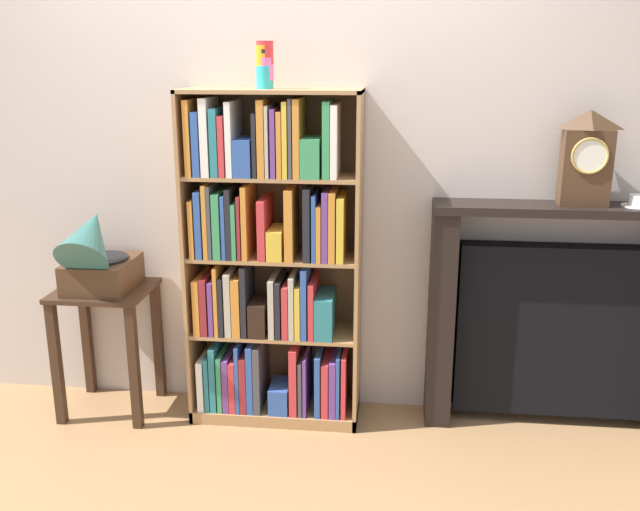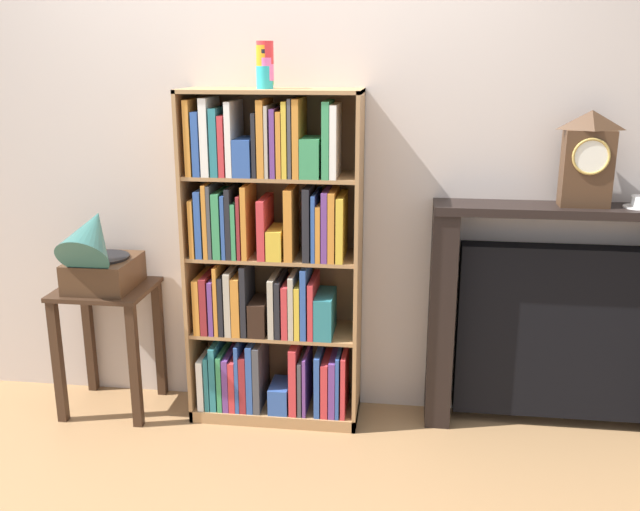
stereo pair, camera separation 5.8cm
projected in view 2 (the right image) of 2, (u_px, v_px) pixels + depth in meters
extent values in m
cube|color=#997047|center=(275.00, 421.00, 3.53)|extent=(8.13, 6.40, 0.02)
cube|color=beige|center=(332.00, 155.00, 3.40)|extent=(5.13, 0.08, 2.60)
cube|color=#A87A4C|center=(193.00, 258.00, 3.42)|extent=(0.02, 0.32, 1.62)
cube|color=#A87A4C|center=(358.00, 264.00, 3.32)|extent=(0.02, 0.32, 1.62)
cube|color=brown|center=(280.00, 252.00, 3.52)|extent=(0.83, 0.01, 1.62)
cube|color=#A87A4C|center=(271.00, 91.00, 3.16)|extent=(0.83, 0.32, 0.02)
cube|color=#A87A4C|center=(277.00, 407.00, 3.59)|extent=(0.83, 0.32, 0.06)
cube|color=white|center=(206.00, 378.00, 3.55)|extent=(0.03, 0.22, 0.26)
cube|color=teal|center=(212.00, 377.00, 3.54)|extent=(0.02, 0.22, 0.28)
cube|color=teal|center=(218.00, 371.00, 3.54)|extent=(0.03, 0.24, 0.33)
cube|color=#388E56|center=(225.00, 376.00, 3.54)|extent=(0.02, 0.24, 0.29)
cube|color=#663884|center=(231.00, 377.00, 3.54)|extent=(0.03, 0.24, 0.28)
cube|color=#C63338|center=(236.00, 380.00, 3.53)|extent=(0.03, 0.22, 0.26)
cube|color=#2D519E|center=(242.00, 371.00, 3.53)|extent=(0.02, 0.25, 0.35)
cube|color=maroon|center=(248.00, 376.00, 3.54)|extent=(0.03, 0.26, 0.29)
cube|color=#2D519E|center=(255.00, 370.00, 3.53)|extent=(0.03, 0.28, 0.35)
cube|color=#424247|center=(261.00, 372.00, 3.52)|extent=(0.03, 0.26, 0.34)
cube|color=#2D519E|center=(281.00, 395.00, 3.50)|extent=(0.10, 0.19, 0.13)
cube|color=#C63338|center=(296.00, 375.00, 3.48)|extent=(0.04, 0.22, 0.34)
cube|color=#424247|center=(303.00, 381.00, 3.49)|extent=(0.02, 0.24, 0.28)
cube|color=#663884|center=(307.00, 378.00, 3.50)|extent=(0.02, 0.27, 0.30)
cube|color=#2D519E|center=(320.00, 378.00, 3.49)|extent=(0.03, 0.27, 0.31)
cube|color=#C63338|center=(327.00, 383.00, 3.47)|extent=(0.03, 0.23, 0.28)
cube|color=#663884|center=(334.00, 383.00, 3.46)|extent=(0.03, 0.22, 0.29)
cube|color=#2D519E|center=(340.00, 379.00, 3.48)|extent=(0.02, 0.26, 0.32)
cube|color=#C63338|center=(345.00, 381.00, 3.45)|extent=(0.02, 0.22, 0.31)
cube|color=#A87A4C|center=(276.00, 330.00, 3.47)|extent=(0.79, 0.30, 0.02)
cube|color=orange|center=(203.00, 300.00, 3.45)|extent=(0.03, 0.26, 0.27)
cube|color=maroon|center=(210.00, 300.00, 3.45)|extent=(0.03, 0.26, 0.28)
cube|color=#663884|center=(216.00, 302.00, 3.43)|extent=(0.02, 0.24, 0.27)
cube|color=orange|center=(221.00, 295.00, 3.43)|extent=(0.02, 0.24, 0.34)
cube|color=black|center=(226.00, 301.00, 3.42)|extent=(0.02, 0.23, 0.29)
cube|color=#B2A893|center=(233.00, 298.00, 3.42)|extent=(0.03, 0.24, 0.31)
cube|color=orange|center=(241.00, 300.00, 3.44)|extent=(0.04, 0.28, 0.29)
cube|color=black|center=(248.00, 296.00, 3.40)|extent=(0.03, 0.22, 0.35)
cube|color=black|center=(260.00, 316.00, 3.40)|extent=(0.08, 0.19, 0.16)
cube|color=#B2A893|center=(275.00, 303.00, 3.40)|extent=(0.03, 0.24, 0.29)
cube|color=black|center=(282.00, 303.00, 3.41)|extent=(0.03, 0.26, 0.28)
cube|color=#C63338|center=(288.00, 306.00, 3.39)|extent=(0.03, 0.24, 0.26)
cube|color=#B2A893|center=(295.00, 301.00, 3.39)|extent=(0.02, 0.26, 0.31)
cube|color=gold|center=(300.00, 307.00, 3.38)|extent=(0.03, 0.23, 0.26)
cube|color=#2D519E|center=(306.00, 299.00, 3.37)|extent=(0.03, 0.24, 0.35)
cube|color=#C63338|center=(314.00, 305.00, 3.39)|extent=(0.03, 0.27, 0.28)
cube|color=teal|center=(325.00, 313.00, 3.38)|extent=(0.09, 0.24, 0.20)
cube|color=#A87A4C|center=(274.00, 255.00, 3.37)|extent=(0.79, 0.30, 0.02)
cube|color=orange|center=(199.00, 224.00, 3.36)|extent=(0.02, 0.28, 0.27)
cube|color=#2D519E|center=(205.00, 220.00, 3.34)|extent=(0.03, 0.25, 0.32)
cube|color=orange|center=(212.00, 217.00, 3.33)|extent=(0.02, 0.26, 0.35)
cube|color=#424247|center=(216.00, 218.00, 3.33)|extent=(0.02, 0.27, 0.34)
cube|color=#388E56|center=(222.00, 222.00, 3.32)|extent=(0.04, 0.24, 0.31)
cube|color=#2D519E|center=(228.00, 224.00, 3.31)|extent=(0.02, 0.22, 0.30)
cube|color=black|center=(234.00, 220.00, 3.31)|extent=(0.02, 0.24, 0.33)
cube|color=#388E56|center=(239.00, 227.00, 3.31)|extent=(0.02, 0.23, 0.26)
cube|color=maroon|center=(243.00, 224.00, 3.30)|extent=(0.02, 0.22, 0.30)
cube|color=orange|center=(249.00, 219.00, 3.30)|extent=(0.02, 0.24, 0.34)
cube|color=#C63338|center=(265.00, 226.00, 3.30)|extent=(0.04, 0.24, 0.28)
cube|color=gold|center=(277.00, 242.00, 3.29)|extent=(0.07, 0.20, 0.14)
cube|color=orange|center=(291.00, 222.00, 3.26)|extent=(0.04, 0.21, 0.33)
cube|color=black|center=(309.00, 221.00, 3.26)|extent=(0.03, 0.24, 0.34)
cube|color=#2D519E|center=(316.00, 224.00, 3.28)|extent=(0.02, 0.27, 0.31)
cube|color=orange|center=(321.00, 229.00, 3.28)|extent=(0.02, 0.26, 0.26)
cube|color=#663884|center=(327.00, 223.00, 3.27)|extent=(0.03, 0.27, 0.32)
cube|color=orange|center=(334.00, 224.00, 3.25)|extent=(0.03, 0.24, 0.32)
cube|color=gold|center=(342.00, 226.00, 3.26)|extent=(0.03, 0.25, 0.30)
cube|color=#A87A4C|center=(273.00, 176.00, 3.26)|extent=(0.79, 0.30, 0.02)
cube|color=orange|center=(194.00, 137.00, 3.22)|extent=(0.03, 0.22, 0.34)
cube|color=#2D519E|center=(203.00, 142.00, 3.24)|extent=(0.03, 0.26, 0.29)
cube|color=white|center=(210.00, 136.00, 3.21)|extent=(0.04, 0.24, 0.35)
cube|color=teal|center=(220.00, 141.00, 3.22)|extent=(0.03, 0.25, 0.30)
cube|color=#C63338|center=(228.00, 144.00, 3.23)|extent=(0.03, 0.28, 0.27)
cube|color=white|center=(234.00, 138.00, 3.21)|extent=(0.03, 0.26, 0.33)
cube|color=#2D519E|center=(246.00, 156.00, 3.21)|extent=(0.08, 0.21, 0.17)
cube|color=black|center=(259.00, 143.00, 3.20)|extent=(0.02, 0.25, 0.29)
cube|color=orange|center=(265.00, 137.00, 3.18)|extent=(0.03, 0.24, 0.34)
cube|color=#B2A893|center=(272.00, 140.00, 3.19)|extent=(0.02, 0.26, 0.32)
cube|color=#663884|center=(277.00, 141.00, 3.19)|extent=(0.02, 0.25, 0.30)
cube|color=orange|center=(283.00, 142.00, 3.20)|extent=(0.02, 0.28, 0.29)
cube|color=gold|center=(288.00, 138.00, 3.16)|extent=(0.02, 0.22, 0.34)
cube|color=#424247|center=(294.00, 137.00, 3.18)|extent=(0.02, 0.27, 0.35)
cube|color=orange|center=(300.00, 137.00, 3.18)|extent=(0.03, 0.26, 0.35)
cube|color=#388E56|center=(312.00, 157.00, 3.16)|extent=(0.09, 0.20, 0.18)
cube|color=#388E56|center=(328.00, 139.00, 3.15)|extent=(0.03, 0.24, 0.34)
cube|color=white|center=(336.00, 140.00, 3.15)|extent=(0.03, 0.24, 0.32)
cylinder|color=#28B2B7|center=(265.00, 77.00, 3.12)|extent=(0.08, 0.08, 0.10)
cylinder|color=green|center=(265.00, 73.00, 3.12)|extent=(0.08, 0.08, 0.10)
cylinder|color=pink|center=(265.00, 69.00, 3.11)|extent=(0.08, 0.08, 0.10)
cylinder|color=orange|center=(265.00, 65.00, 3.11)|extent=(0.08, 0.08, 0.10)
cylinder|color=black|center=(265.00, 61.00, 3.10)|extent=(0.08, 0.08, 0.10)
cylinder|color=orange|center=(265.00, 57.00, 3.10)|extent=(0.08, 0.08, 0.10)
cylinder|color=red|center=(265.00, 53.00, 3.09)|extent=(0.08, 0.08, 0.10)
cube|color=#382316|center=(105.00, 289.00, 3.48)|extent=(0.46, 0.41, 0.02)
cube|color=#382316|center=(58.00, 362.00, 3.43)|extent=(0.04, 0.04, 0.63)
cube|color=#382316|center=(135.00, 366.00, 3.38)|extent=(0.04, 0.04, 0.63)
cube|color=#382316|center=(89.00, 335.00, 3.76)|extent=(0.04, 0.04, 0.63)
cube|color=#382316|center=(159.00, 339.00, 3.71)|extent=(0.04, 0.04, 0.63)
cube|color=#472D1C|center=(104.00, 273.00, 3.46)|extent=(0.31, 0.34, 0.15)
cylinder|color=black|center=(102.00, 257.00, 3.44)|extent=(0.26, 0.26, 0.01)
cylinder|color=#2D605B|center=(98.00, 255.00, 3.38)|extent=(0.03, 0.03, 0.06)
cone|color=#2D605B|center=(90.00, 235.00, 3.30)|extent=(0.25, 0.37, 0.37)
cube|color=black|center=(569.00, 210.00, 3.17)|extent=(1.22, 0.23, 0.04)
cube|color=black|center=(441.00, 319.00, 3.39)|extent=(0.12, 0.21, 1.07)
cube|color=black|center=(555.00, 332.00, 3.37)|extent=(0.94, 0.12, 0.85)
cube|color=#472D1C|center=(587.00, 169.00, 3.11)|extent=(0.22, 0.10, 0.34)
pyramid|color=#472D1C|center=(592.00, 120.00, 3.06)|extent=(0.22, 0.10, 0.09)
cylinder|color=silver|center=(591.00, 157.00, 3.04)|extent=(0.15, 0.01, 0.15)
torus|color=#B79347|center=(591.00, 157.00, 3.04)|extent=(0.16, 0.01, 0.16)
cylinder|color=white|center=(640.00, 207.00, 3.13)|extent=(0.14, 0.14, 0.01)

